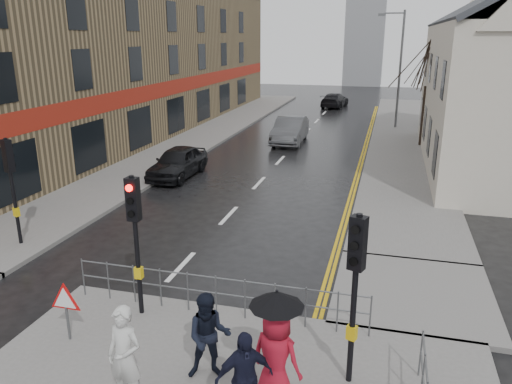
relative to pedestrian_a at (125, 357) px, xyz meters
The scene contains 21 objects.
ground 3.18m from the pedestrian_a, 118.19° to the left, with size 120.00×120.00×0.00m, color black.
left_pavement 26.85m from the pedestrian_a, 107.15° to the left, with size 4.00×44.00×0.14m, color #605E5B.
right_pavement 28.12m from the pedestrian_a, 79.57° to the left, with size 4.00×40.00×0.14m, color #605E5B.
pavement_bridge_right 7.66m from the pedestrian_a, 47.92° to the left, with size 4.00×4.20×0.14m, color #605E5B.
building_left_terrace 28.32m from the pedestrian_a, 118.57° to the left, with size 8.00×42.00×10.00m, color olive.
church_tower 65.12m from the pedestrian_a, 89.92° to the left, with size 5.00×5.00×18.00m, color gray.
traffic_signal_near_left 3.37m from the pedestrian_a, 113.18° to the left, with size 0.28×0.27×3.40m.
traffic_signal_near_right 4.34m from the pedestrian_a, 23.31° to the left, with size 0.34×0.33×3.40m.
traffic_signal_far_left 9.02m from the pedestrian_a, 140.79° to the left, with size 0.34×0.33×3.40m.
guard_railing_front 3.29m from the pedestrian_a, 80.57° to the left, with size 7.14×0.04×1.00m.
warning_sign 2.63m from the pedestrian_a, 147.15° to the left, with size 0.80×0.07×1.35m.
street_lamp 31.16m from the pedestrian_a, 81.81° to the left, with size 1.83×0.25×8.00m.
tree_near 25.70m from the pedestrian_a, 76.12° to the left, with size 2.40×2.40×6.58m.
tree_far 33.46m from the pedestrian_a, 78.59° to the left, with size 2.40×2.40×5.64m.
pedestrian_a is the anchor object (origin of this frame).
pedestrian_b 1.59m from the pedestrian_a, 42.54° to the left, with size 0.85×0.66×1.75m, color black.
pedestrian_with_umbrella 2.66m from the pedestrian_a, 14.20° to the left, with size 1.08×0.96×2.26m.
pedestrian_d 2.15m from the pedestrian_a, ahead, with size 1.02×0.43×1.74m, color black.
car_parked 15.61m from the pedestrian_a, 110.30° to the left, with size 1.70×4.24×1.44m, color black.
car_mid 23.89m from the pedestrian_a, 94.37° to the left, with size 1.70×4.87×1.60m, color #3F4043.
car_far 41.01m from the pedestrian_a, 91.37° to the left, with size 1.86×4.59×1.33m, color black.
Camera 1 is at (5.57, -9.24, 6.46)m, focal length 35.00 mm.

